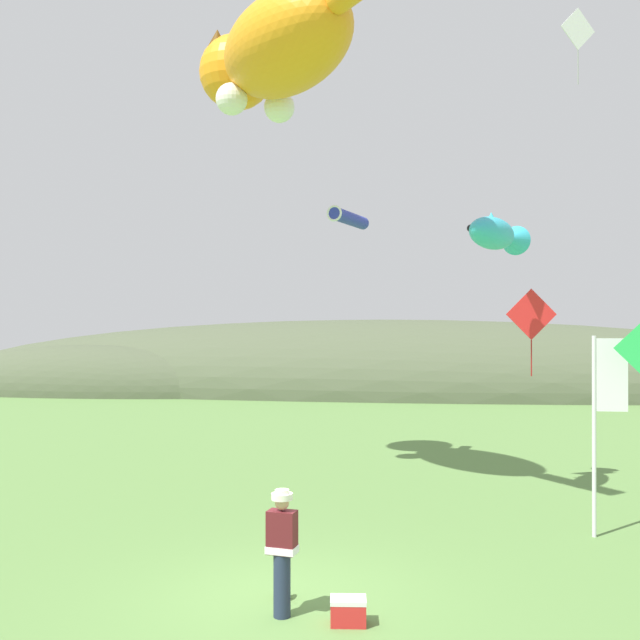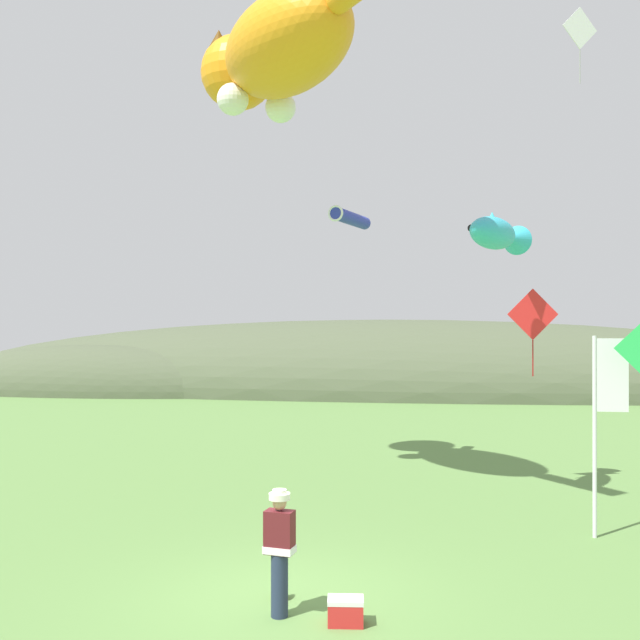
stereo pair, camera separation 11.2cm
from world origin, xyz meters
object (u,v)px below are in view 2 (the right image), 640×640
object	(u,v)px
picnic_cooler	(346,611)
kite_tube_streamer	(350,218)
festival_attendant	(280,548)
kite_spool	(281,590)
kite_diamond_red	(533,315)
festival_banner_pole	(603,406)
kite_fish_windsock	(498,234)
kite_giant_cat	(275,54)
kite_diamond_white	(580,29)

from	to	relation	value
picnic_cooler	kite_tube_streamer	size ratio (longest dim) A/B	0.24
festival_attendant	kite_spool	xyz separation A→B (m)	(-0.10, 0.64, -0.84)
festival_attendant	picnic_cooler	world-z (taller)	festival_attendant
picnic_cooler	kite_diamond_red	world-z (taller)	kite_diamond_red
festival_banner_pole	kite_spool	bearing A→B (deg)	-145.56
festival_attendant	kite_fish_windsock	world-z (taller)	kite_fish_windsock
festival_banner_pole	kite_giant_cat	distance (m)	11.18
festival_banner_pole	kite_giant_cat	world-z (taller)	kite_giant_cat
kite_giant_cat	kite_diamond_red	xyz separation A→B (m)	(6.32, 1.11, -6.42)
kite_diamond_red	kite_tube_streamer	bearing A→B (deg)	162.64
festival_attendant	kite_fish_windsock	distance (m)	9.41
kite_spool	kite_diamond_white	size ratio (longest dim) A/B	0.12
kite_giant_cat	kite_tube_streamer	world-z (taller)	kite_giant_cat
kite_fish_windsock	kite_diamond_white	bearing A→B (deg)	48.60
kite_diamond_red	kite_diamond_white	bearing A→B (deg)	40.24
festival_banner_pole	kite_tube_streamer	size ratio (longest dim) A/B	1.75
festival_attendant	kite_giant_cat	xyz separation A→B (m)	(-1.60, 7.36, 9.77)
festival_attendant	kite_spool	bearing A→B (deg)	99.16
kite_spool	kite_diamond_red	world-z (taller)	kite_diamond_red
kite_spool	kite_diamond_red	size ratio (longest dim) A/B	0.11
festival_attendant	picnic_cooler	distance (m)	1.23
kite_fish_windsock	kite_diamond_white	xyz separation A→B (m)	(2.40, 2.72, 5.69)
kite_giant_cat	kite_fish_windsock	distance (m)	7.03
kite_giant_cat	kite_diamond_red	world-z (taller)	kite_giant_cat
kite_giant_cat	kite_diamond_white	distance (m)	8.11
kite_fish_windsock	kite_tube_streamer	size ratio (longest dim) A/B	1.25
kite_tube_streamer	kite_giant_cat	bearing A→B (deg)	-122.17
kite_spool	kite_giant_cat	bearing A→B (deg)	102.53
kite_fish_windsock	festival_banner_pole	bearing A→B (deg)	-55.58
festival_attendant	picnic_cooler	xyz separation A→B (m)	(0.94, -0.13, -0.77)
kite_diamond_red	kite_diamond_white	world-z (taller)	kite_diamond_white
picnic_cooler	kite_spool	bearing A→B (deg)	143.42
festival_attendant	kite_diamond_red	size ratio (longest dim) A/B	0.81
festival_attendant	kite_tube_streamer	size ratio (longest dim) A/B	0.81
kite_diamond_white	festival_banner_pole	bearing A→B (deg)	-97.57
kite_giant_cat	kite_diamond_white	world-z (taller)	kite_diamond_white
festival_attendant	kite_spool	distance (m)	1.06
kite_spool	picnic_cooler	size ratio (longest dim) A/B	0.46
festival_attendant	kite_diamond_white	distance (m)	15.76
festival_banner_pole	kite_tube_streamer	xyz separation A→B (m)	(-5.39, 5.51, 4.49)
picnic_cooler	festival_attendant	bearing A→B (deg)	172.01
kite_giant_cat	kite_diamond_red	size ratio (longest dim) A/B	3.33
kite_diamond_white	kite_diamond_red	bearing A→B (deg)	-139.76
festival_attendant	kite_diamond_red	world-z (taller)	kite_diamond_red
kite_spool	kite_tube_streamer	distance (m)	11.57
picnic_cooler	kite_diamond_white	bearing A→B (deg)	62.13
festival_attendant	kite_spool	world-z (taller)	festival_attendant
festival_attendant	picnic_cooler	size ratio (longest dim) A/B	3.41
kite_tube_streamer	kite_diamond_white	xyz separation A→B (m)	(6.08, -0.30, 4.81)
kite_giant_cat	kite_diamond_red	distance (m)	9.08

